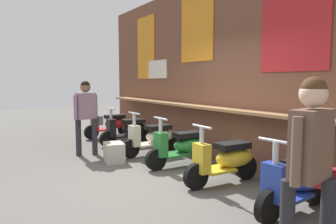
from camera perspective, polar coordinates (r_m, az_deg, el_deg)
The scene contains 11 objects.
ground_plane at distance 4.95m, azimuth -3.31°, elevation -13.44°, with size 30.50×30.50×0.00m, color #56544F.
market_stall_facade at distance 5.93m, azimuth 14.00°, elevation 7.89°, with size 10.89×0.61×3.73m.
scooter_red at distance 9.04m, azimuth -10.46°, elevation -2.21°, with size 0.46×1.40×0.97m.
scooter_black at distance 7.94m, azimuth -7.16°, elevation -3.25°, with size 0.46×1.40×0.97m.
scooter_cream at distance 6.85m, azimuth -2.65°, elevation -4.66°, with size 0.46×1.40×0.97m.
scooter_green at distance 5.94m, azimuth 2.72°, elevation -6.29°, with size 0.46×1.40×0.97m.
scooter_yellow at distance 5.04m, azimuth 10.72°, elevation -8.59°, with size 0.48×1.40×0.97m.
scooter_blue at distance 4.24m, azimuth 22.83°, elevation -11.70°, with size 0.48×1.40×0.97m.
shopper_with_handbag at distance 6.96m, azimuth -14.78°, elevation 0.26°, with size 0.35×0.65×1.63m.
shopper_browsing at distance 2.83m, azimuth 24.90°, elevation -7.38°, with size 0.34×0.66×1.66m.
merchandise_crate at distance 6.36m, azimuth -9.92°, elevation -7.35°, with size 0.45×0.36×0.39m, color #B2A899.
Camera 1 is at (4.08, -2.28, 1.63)m, focal length 33.06 mm.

